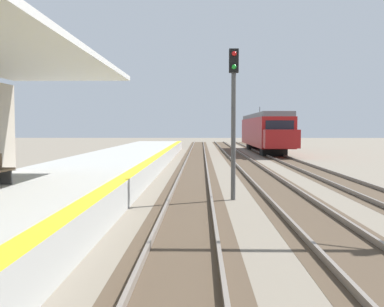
# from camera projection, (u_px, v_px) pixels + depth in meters

# --- Properties ---
(station_platform) EXTENTS (5.00, 80.00, 0.91)m
(station_platform) POSITION_uv_depth(u_px,v_px,m) (31.00, 202.00, 12.50)
(station_platform) COLOR #A8A8A3
(station_platform) RESTS_ON ground
(track_pair_nearest_platform) EXTENTS (2.34, 120.00, 0.16)m
(track_pair_nearest_platform) POSITION_uv_depth(u_px,v_px,m) (191.00, 195.00, 16.42)
(track_pair_nearest_platform) COLOR #4C3D2D
(track_pair_nearest_platform) RESTS_ON ground
(track_pair_middle) EXTENTS (2.34, 120.00, 0.16)m
(track_pair_middle) POSITION_uv_depth(u_px,v_px,m) (284.00, 195.00, 16.35)
(track_pair_middle) COLOR #4C3D2D
(track_pair_middle) RESTS_ON ground
(track_pair_far_side) EXTENTS (2.34, 120.00, 0.16)m
(track_pair_far_side) POSITION_uv_depth(u_px,v_px,m) (378.00, 195.00, 16.28)
(track_pair_far_side) COLOR #4C3D2D
(track_pair_far_side) RESTS_ON ground
(approaching_train) EXTENTS (2.93, 19.60, 4.76)m
(approaching_train) POSITION_uv_depth(u_px,v_px,m) (265.00, 131.00, 45.23)
(approaching_train) COLOR maroon
(approaching_train) RESTS_ON ground
(rail_signal_post) EXTENTS (0.32, 0.34, 5.20)m
(rail_signal_post) POSITION_uv_depth(u_px,v_px,m) (234.00, 108.00, 15.39)
(rail_signal_post) COLOR #4C4C4C
(rail_signal_post) RESTS_ON ground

